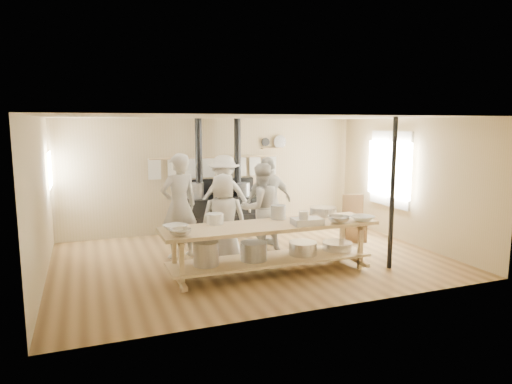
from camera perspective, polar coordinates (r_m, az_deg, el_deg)
ground at (r=8.55m, az=-0.52°, el=-8.35°), size 7.00×7.00×0.00m
room_shell at (r=8.23m, az=-0.54°, el=2.52°), size 7.00×7.00×7.00m
window_right at (r=10.45m, az=16.44°, el=2.79°), size 0.09×1.50×1.65m
left_opening at (r=9.74m, az=-24.36°, el=2.57°), size 0.00×0.90×0.90m
stove at (r=10.38m, az=-4.61°, el=-2.39°), size 1.90×0.75×2.60m
towel_rail at (r=10.51m, az=-5.08°, el=3.42°), size 3.00×0.04×0.47m
back_wall_shelf at (r=11.00m, az=2.25°, el=6.03°), size 0.63×0.14×0.32m
prep_table at (r=7.60m, az=1.77°, el=-6.45°), size 3.60×0.90×0.85m
support_post at (r=8.08m, az=16.68°, el=-0.26°), size 0.08×0.08×2.60m
cook_far_left at (r=8.56m, az=-9.60°, el=-1.73°), size 0.80×0.62×1.95m
cook_left at (r=8.82m, az=0.54°, el=-2.01°), size 0.94×0.78×1.74m
cook_center at (r=8.05m, az=-4.06°, el=-3.45°), size 0.89×0.67×1.63m
cook_right at (r=9.25m, az=1.60°, el=-1.24°), size 1.14×0.67×1.83m
cook_by_window at (r=9.92m, az=-4.01°, el=-0.62°), size 1.35×1.10×1.82m
chair at (r=10.03m, az=12.15°, el=-4.31°), size 0.58×0.58×0.97m
bowl_white_a at (r=7.21m, az=-10.05°, el=-4.37°), size 0.47×0.47×0.09m
bowl_steel_a at (r=6.84m, az=-9.45°, el=-4.99°), size 0.45×0.45×0.10m
bowl_white_b at (r=7.96m, az=13.16°, el=-3.22°), size 0.44×0.44×0.09m
bowl_steel_b at (r=7.71m, az=10.32°, el=-3.42°), size 0.41×0.41×0.11m
roasting_pan at (r=7.52m, az=6.40°, el=-3.67°), size 0.51×0.36×0.11m
mixing_bowl_large at (r=8.30m, az=8.39°, el=-2.38°), size 0.54×0.54×0.15m
bucket_galv at (r=7.90m, az=2.80°, el=-2.52°), size 0.33×0.33×0.24m
deep_bowl_enamel at (r=7.54m, az=-5.15°, el=-3.35°), size 0.32×0.32×0.18m
pitcher at (r=7.41m, az=5.98°, el=-3.31°), size 0.17×0.17×0.24m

